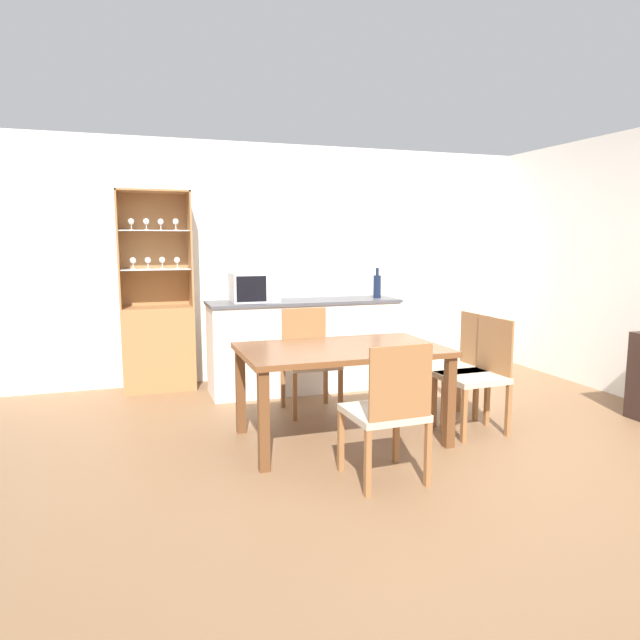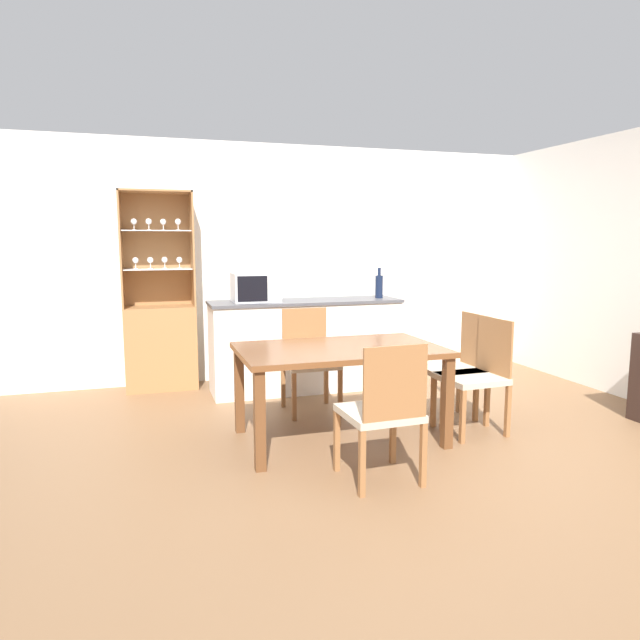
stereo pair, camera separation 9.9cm
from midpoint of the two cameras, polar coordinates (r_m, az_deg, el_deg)
ground_plane at (r=4.31m, az=10.55°, el=-12.84°), size 18.00×18.00×0.00m
wall_back at (r=6.47m, az=-0.17°, el=5.81°), size 6.80×0.06×2.55m
kitchen_counter at (r=5.82m, az=-0.96°, el=-2.50°), size 1.94×0.55×0.92m
display_cabinet at (r=6.04m, az=-15.23°, el=-1.14°), size 0.71×0.37×2.01m
dining_table at (r=4.31m, az=2.61°, el=-3.87°), size 1.52×0.93×0.72m
dining_chair_head_far at (r=5.10m, az=-0.52°, el=-4.02°), size 0.46×0.46×0.91m
dining_chair_side_right_far at (r=4.95m, az=14.15°, el=-4.65°), size 0.47×0.47×0.91m
dining_chair_head_near at (r=3.63m, az=7.05°, el=-9.09°), size 0.47×0.47×0.91m
dining_chair_side_right_near at (r=4.72m, az=15.92°, el=-5.32°), size 0.47×0.47×0.91m
microwave at (r=5.64m, az=-5.97°, el=3.29°), size 0.45×0.35×0.28m
wine_bottle at (r=5.99m, az=6.40°, el=3.41°), size 0.08×0.08×0.32m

